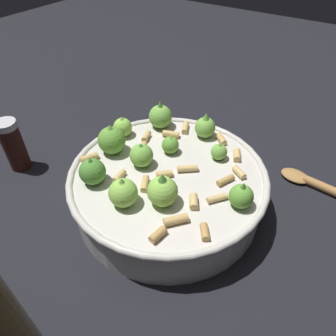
# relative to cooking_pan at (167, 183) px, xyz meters

# --- Properties ---
(ground_plane) EXTENTS (2.40, 2.40, 0.00)m
(ground_plane) POSITION_rel_cooking_pan_xyz_m (0.00, -0.00, -0.04)
(ground_plane) COLOR black
(cooking_pan) EXTENTS (0.31, 0.31, 0.12)m
(cooking_pan) POSITION_rel_cooking_pan_xyz_m (0.00, 0.00, 0.00)
(cooking_pan) COLOR beige
(cooking_pan) RESTS_ON ground
(pepper_shaker) EXTENTS (0.04, 0.04, 0.10)m
(pepper_shaker) POSITION_rel_cooking_pan_xyz_m (-0.29, -0.08, 0.01)
(pepper_shaker) COLOR #33140F
(pepper_shaker) RESTS_ON ground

